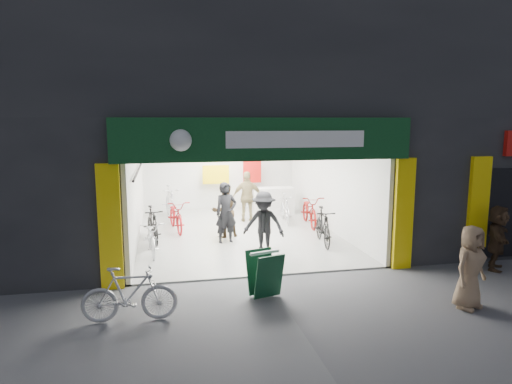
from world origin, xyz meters
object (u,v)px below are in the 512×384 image
object	(u,v)px
bike_left_front	(152,237)
pedestrian_near	(470,267)
bike_right_front	(323,227)
sandwich_board	(265,273)
parked_bike	(129,294)

from	to	relation	value
bike_left_front	pedestrian_near	xyz separation A→B (m)	(5.80, -4.67, 0.32)
bike_right_front	pedestrian_near	distance (m)	4.76
bike_right_front	sandwich_board	xyz separation A→B (m)	(-2.41, -3.34, -0.03)
parked_bike	sandwich_board	world-z (taller)	parked_bike
sandwich_board	bike_right_front	bearing A→B (deg)	38.54
parked_bike	pedestrian_near	distance (m)	6.14
bike_right_front	parked_bike	distance (m)	6.32
bike_left_front	sandwich_board	world-z (taller)	sandwich_board
parked_bike	pedestrian_near	size ratio (longest dim) A/B	1.04
bike_left_front	bike_right_front	distance (m)	4.64
bike_right_front	sandwich_board	bearing A→B (deg)	-117.82
sandwich_board	pedestrian_near	bearing A→B (deg)	-35.19
bike_right_front	pedestrian_near	bearing A→B (deg)	-67.83
parked_bike	sandwich_board	size ratio (longest dim) A/B	1.82
bike_right_front	sandwich_board	distance (m)	4.12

